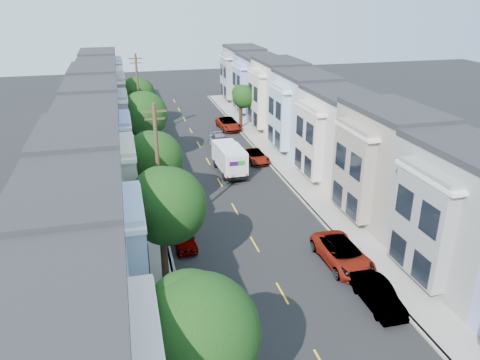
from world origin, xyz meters
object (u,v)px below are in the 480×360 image
object	(u,v)px
parked_left_b	(208,320)
parked_left_c	(184,238)
tree_c	(153,160)
tree_far_r	(243,97)
utility_pole_near	(159,176)
tree_a	(197,334)
parked_left_d	(169,187)
parked_right_d	(229,124)
lead_sedan	(221,142)
fedex_truck	(229,158)
parked_right_c	(256,156)
tree_e	(137,94)
parked_right_b	(343,254)
tree_d	(143,115)
utility_pole_far	(139,97)
parked_right_a	(378,295)
tree_b	(166,206)

from	to	relation	value
parked_left_b	parked_left_c	xyz separation A→B (m)	(0.00, 9.06, -0.00)
tree_c	tree_far_r	distance (m)	26.51
parked_left_b	utility_pole_near	bearing A→B (deg)	92.08
tree_a	parked_left_d	bearing A→B (deg)	86.69
tree_c	parked_left_b	xyz separation A→B (m)	(1.40, -14.82, -4.01)
parked_right_d	lead_sedan	bearing A→B (deg)	-112.88
fedex_truck	parked_right_c	size ratio (longest dim) A/B	1.34
tree_a	tree_c	world-z (taller)	tree_a
tree_e	parked_right_b	distance (m)	39.12
parked_left_b	parked_left_d	size ratio (longest dim) A/B	0.80
tree_d	fedex_truck	distance (m)	9.79
parked_left_d	parked_right_d	distance (m)	21.61
fedex_truck	tree_e	bearing A→B (deg)	110.26
tree_d	parked_right_c	world-z (taller)	tree_d
tree_c	parked_left_c	world-z (taller)	tree_c
parked_left_b	tree_c	bearing A→B (deg)	89.54
tree_d	parked_left_b	distance (m)	27.45
tree_a	tree_e	world-z (taller)	tree_a
tree_e	parked_right_c	bearing A→B (deg)	-56.12
parked_left_b	tree_e	bearing A→B (deg)	86.08
tree_c	parked_left_c	bearing A→B (deg)	-76.32
parked_left_c	parked_right_c	xyz separation A→B (m)	(9.80, 15.70, -0.01)
tree_e	fedex_truck	distance (m)	20.85
tree_a	lead_sedan	size ratio (longest dim) A/B	1.57
parked_right_d	parked_left_b	bearing A→B (deg)	-107.60
tree_c	tree_d	size ratio (longest dim) A/B	0.91
tree_a	parked_right_d	world-z (taller)	tree_a
tree_far_r	lead_sedan	world-z (taller)	tree_far_r
tree_a	tree_d	size ratio (longest dim) A/B	0.95
utility_pole_far	parked_left_d	size ratio (longest dim) A/B	1.94
parked_right_d	parked_right_a	bearing A→B (deg)	-92.99
fedex_truck	parked_left_d	distance (m)	7.54
tree_c	parked_right_b	world-z (taller)	tree_c
utility_pole_near	parked_right_b	size ratio (longest dim) A/B	1.80
tree_e	parked_right_a	bearing A→B (deg)	-75.00
tree_c	lead_sedan	bearing A→B (deg)	61.07
tree_c	tree_far_r	world-z (taller)	tree_c
tree_b	tree_e	xyz separation A→B (m)	(0.00, 36.21, -0.65)
utility_pole_near	parked_left_d	xyz separation A→B (m)	(1.40, 8.30, -4.43)
tree_b	tree_e	size ratio (longest dim) A/B	1.12
tree_d	parked_right_a	world-z (taller)	tree_d
tree_far_r	parked_left_b	bearing A→B (deg)	-107.32
tree_d	tree_e	bearing A→B (deg)	90.00
tree_b	parked_right_b	world-z (taller)	tree_b
utility_pole_far	parked_right_b	size ratio (longest dim) A/B	1.80
parked_left_d	parked_right_a	xyz separation A→B (m)	(9.80, -18.70, -0.01)
tree_a	tree_e	xyz separation A→B (m)	(-0.00, 47.35, -0.43)
utility_pole_near	tree_d	bearing A→B (deg)	90.01
tree_a	parked_left_b	distance (m)	7.38
fedex_truck	parked_right_c	bearing A→B (deg)	33.74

